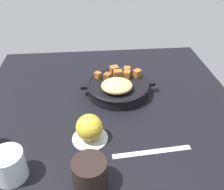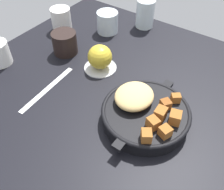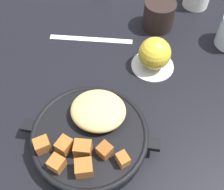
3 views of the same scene
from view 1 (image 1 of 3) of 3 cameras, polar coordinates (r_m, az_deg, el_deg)
name	(u,v)px [view 1 (image 1 of 3)]	position (r cm, az deg, el deg)	size (l,w,h in cm)	color
ground_plane	(110,115)	(83.96, -0.56, -4.67)	(91.10, 97.64, 2.40)	black
cast_iron_skillet	(118,87)	(90.52, 1.39, 1.96)	(27.32, 23.02, 7.85)	black
saucer_plate	(90,138)	(74.17, -5.10, -9.82)	(10.57, 10.57, 0.60)	#B7BABF
red_apple	(89,127)	(71.29, -5.27, -7.43)	(7.77, 7.77, 7.77)	gold
butter_knife	(152,152)	(71.22, 9.23, -12.80)	(22.36, 1.60, 0.36)	silver
coffee_mug_dark	(90,173)	(61.45, -5.15, -17.54)	(8.39, 8.39, 7.60)	black
water_glass_short	(9,165)	(67.23, -22.64, -14.78)	(8.00, 8.00, 7.94)	silver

